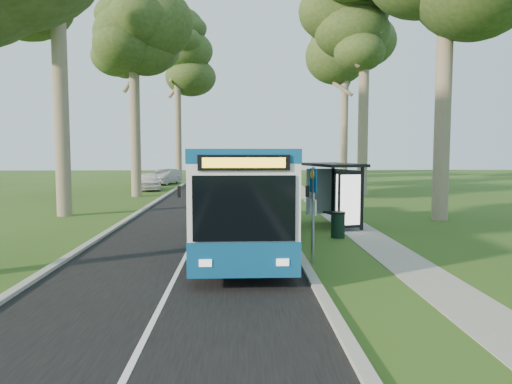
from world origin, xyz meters
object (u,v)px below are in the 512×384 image
bus_shelter (339,183)px  litter_bin (338,225)px  car_silver (165,177)px  car_white (149,181)px  bus_stop_sign (313,204)px  bus (241,194)px

bus_shelter → litter_bin: (-0.46, -2.26, -1.42)m
car_silver → car_white: bearing=-76.7°
car_silver → bus_shelter: bearing=-50.3°
car_white → car_silver: car_white is taller
bus_stop_sign → bus_shelter: bus_stop_sign is taller
bus_stop_sign → car_white: bearing=91.5°
bus_stop_sign → car_white: (-9.37, 25.80, -1.01)m
car_white → car_silver: 6.33m
litter_bin → car_white: car_white is taller
bus_shelter → litter_bin: 2.71m
bus → bus_stop_sign: bus is taller
bus_stop_sign → car_silver: 33.37m
litter_bin → car_silver: 30.00m
litter_bin → bus_stop_sign: bearing=-110.9°
bus_shelter → car_white: bus_shelter is taller
litter_bin → car_silver: bearing=110.6°
litter_bin → car_white: bearing=116.6°
bus → litter_bin: 3.94m
bus → litter_bin: bearing=13.1°
car_white → car_silver: bearing=74.8°
bus_stop_sign → litter_bin: (1.54, 4.03, -1.24)m
bus_stop_sign → litter_bin: bearing=50.7°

